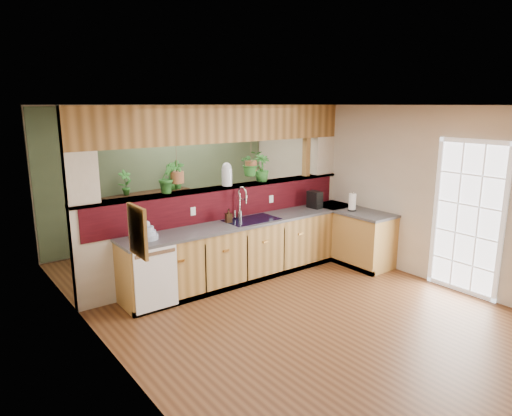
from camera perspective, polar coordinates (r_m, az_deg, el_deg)
ground at (r=6.34m, az=2.96°, el=-11.48°), size 4.60×7.00×0.01m
ceiling at (r=5.78m, az=3.27°, el=12.71°), size 4.60×7.00×0.01m
wall_back at (r=8.85m, az=-11.64°, el=4.08°), size 4.60×0.02×2.60m
wall_left at (r=4.83m, az=-18.36°, el=-3.61°), size 0.02×7.00×2.60m
wall_right at (r=7.59m, az=16.56°, el=2.37°), size 0.02×7.00×2.60m
pass_through_partition at (r=7.03m, az=-3.79°, el=1.16°), size 4.60×0.21×2.60m
pass_through_ledge at (r=6.98m, az=-4.03°, el=2.58°), size 4.60×0.21×0.04m
header_beam at (r=6.87m, az=-4.15°, el=10.43°), size 4.60×0.15×0.55m
sage_backwall at (r=8.83m, az=-11.58°, el=4.06°), size 4.55×0.02×2.55m
countertop at (r=7.31m, az=3.68°, el=-4.38°), size 4.14×1.52×0.90m
dishwasher at (r=5.96m, az=-12.35°, el=-8.66°), size 0.58×0.03×0.82m
navy_sink at (r=6.94m, az=-0.53°, el=-2.10°), size 0.82×0.50×0.18m
french_door at (r=6.94m, az=24.88°, el=-1.38°), size 0.06×1.02×2.16m
framed_print at (r=4.04m, az=-14.56°, el=-2.83°), size 0.04×0.35×0.45m
faucet at (r=6.93m, az=-1.87°, el=0.84°), size 0.22×0.22×0.50m
dish_stack at (r=6.08m, az=-13.45°, el=-3.11°), size 0.28×0.28×0.25m
soap_dispenser at (r=6.76m, az=-3.46°, el=-0.97°), size 0.11×0.11×0.20m
coffee_maker at (r=7.73m, az=7.39°, el=0.96°), size 0.15×0.26×0.28m
paper_towel at (r=7.64m, az=11.95°, el=0.70°), size 0.14×0.14×0.31m
glass_jar at (r=6.98m, az=-3.67°, el=4.23°), size 0.16×0.16×0.36m
ledge_plant_left at (r=6.49m, az=-11.01°, el=3.76°), size 0.28×0.24×0.45m
ledge_plant_right at (r=7.36m, az=0.73°, el=5.01°), size 0.29×0.29×0.43m
hanging_plant_a at (r=6.53m, az=-9.88°, el=5.26°), size 0.26×0.22×0.53m
hanging_plant_b at (r=7.20m, az=-0.64°, el=6.97°), size 0.45×0.42×0.52m
shelving_console at (r=8.61m, az=-13.25°, el=-1.68°), size 1.69×0.76×1.09m
shelf_plant_a at (r=8.31m, az=-16.02°, el=3.07°), size 0.25×0.18×0.45m
shelf_plant_b at (r=8.67m, az=-10.46°, el=3.74°), size 0.31×0.31×0.45m
floor_plant at (r=8.47m, az=-6.25°, el=-2.37°), size 0.74×0.65×0.79m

